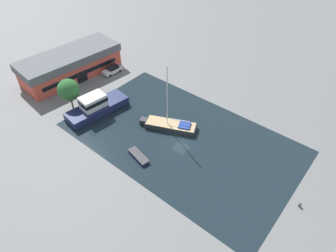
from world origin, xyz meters
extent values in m
plane|color=slate|center=(0.00, 0.00, 0.00)|extent=(440.00, 440.00, 0.00)
cube|color=black|center=(0.00, 0.00, 0.00)|extent=(23.11, 38.44, 0.01)
cube|color=#C64C3D|center=(0.72, 30.62, 1.77)|extent=(21.29, 10.02, 3.55)
cube|color=#565B60|center=(0.72, 30.62, 4.38)|extent=(21.93, 10.32, 1.66)
cube|color=black|center=(0.33, 26.58, 1.24)|extent=(2.39, 0.29, 2.48)
cube|color=black|center=(0.33, 26.59, 1.95)|extent=(17.43, 1.74, 0.89)
cylinder|color=brown|center=(-6.66, 20.72, 1.37)|extent=(0.32, 0.32, 2.75)
sphere|color=#28602D|center=(-6.66, 20.72, 4.24)|extent=(3.97, 3.97, 3.97)
cube|color=silver|center=(6.81, 24.42, 0.65)|extent=(4.57, 2.11, 0.73)
cube|color=black|center=(6.99, 24.41, 1.36)|extent=(2.42, 1.76, 0.69)
cube|color=black|center=(5.81, 24.48, 1.32)|extent=(0.13, 1.48, 0.55)
cylinder|color=black|center=(5.37, 23.68, 0.30)|extent=(0.61, 0.23, 0.60)
cylinder|color=black|center=(5.47, 25.33, 0.30)|extent=(0.61, 0.23, 0.60)
cylinder|color=black|center=(8.14, 23.52, 0.30)|extent=(0.61, 0.23, 0.60)
cylinder|color=black|center=(8.24, 25.17, 0.30)|extent=(0.61, 0.23, 0.60)
cube|color=#23282D|center=(0.77, 2.87, 0.50)|extent=(6.07, 9.16, 0.99)
cube|color=#23282D|center=(-1.29, 7.45, 0.50)|extent=(1.59, 1.59, 0.99)
cube|color=tan|center=(0.77, 2.87, 1.04)|extent=(5.83, 8.79, 0.08)
cylinder|color=silver|center=(0.50, 3.47, 6.72)|extent=(0.16, 0.16, 11.28)
cylinder|color=silver|center=(1.32, 1.66, 2.18)|extent=(1.75, 3.68, 0.12)
cube|color=navy|center=(1.77, 0.65, 1.23)|extent=(2.50, 2.54, 0.30)
cube|color=#19234C|center=(-4.43, 16.17, 0.82)|extent=(12.04, 5.49, 1.62)
cube|color=black|center=(-4.43, 16.17, 0.15)|extent=(12.17, 5.59, 0.18)
cube|color=silver|center=(-5.01, 16.25, 2.75)|extent=(4.75, 3.44, 2.25)
cube|color=black|center=(-5.01, 16.25, 2.98)|extent=(4.85, 3.53, 0.72)
cube|color=#19234C|center=(-7.87, 2.36, 0.24)|extent=(2.13, 4.22, 0.47)
cube|color=#333338|center=(-7.87, 2.36, 0.52)|extent=(2.24, 4.39, 0.08)
cylinder|color=#47474C|center=(-0.46, -20.62, 0.19)|extent=(0.36, 0.36, 0.38)
sphere|color=#47474C|center=(-0.46, -20.62, 0.49)|extent=(0.40, 0.40, 0.40)
camera|label=1|loc=(-29.70, -21.73, 34.97)|focal=32.00mm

